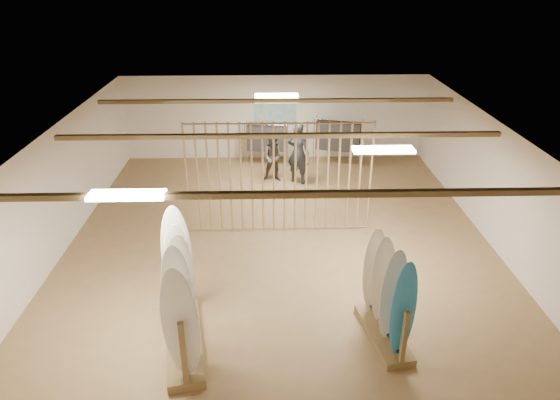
{
  "coord_description": "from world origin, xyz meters",
  "views": [
    {
      "loc": [
        -0.28,
        -10.19,
        6.03
      ],
      "look_at": [
        0.0,
        0.0,
        1.2
      ],
      "focal_mm": 32.0,
      "sensor_mm": 36.0,
      "label": 1
    }
  ],
  "objects_px": {
    "clothing_rack_b": "(338,136)",
    "shopper_b": "(274,154)",
    "clothing_rack_a": "(266,138)",
    "rack_left": "(181,309)",
    "rack_right": "(386,308)",
    "shopper_a": "(298,149)"
  },
  "relations": [
    {
      "from": "clothing_rack_b",
      "to": "shopper_b",
      "type": "height_order",
      "value": "shopper_b"
    },
    {
      "from": "clothing_rack_a",
      "to": "clothing_rack_b",
      "type": "height_order",
      "value": "clothing_rack_b"
    },
    {
      "from": "rack_left",
      "to": "rack_right",
      "type": "relative_size",
      "value": 1.25
    },
    {
      "from": "rack_right",
      "to": "shopper_b",
      "type": "relative_size",
      "value": 1.11
    },
    {
      "from": "rack_left",
      "to": "shopper_a",
      "type": "distance_m",
      "value": 7.51
    },
    {
      "from": "rack_left",
      "to": "shopper_b",
      "type": "distance_m",
      "value": 7.45
    },
    {
      "from": "clothing_rack_b",
      "to": "shopper_a",
      "type": "distance_m",
      "value": 1.85
    },
    {
      "from": "rack_left",
      "to": "clothing_rack_b",
      "type": "distance_m",
      "value": 9.18
    },
    {
      "from": "rack_right",
      "to": "shopper_b",
      "type": "xyz_separation_m",
      "value": [
        -1.83,
        7.19,
        0.21
      ]
    },
    {
      "from": "rack_left",
      "to": "rack_right",
      "type": "bearing_deg",
      "value": -9.54
    },
    {
      "from": "shopper_b",
      "to": "rack_right",
      "type": "bearing_deg",
      "value": -70.27
    },
    {
      "from": "rack_right",
      "to": "shopper_a",
      "type": "height_order",
      "value": "shopper_a"
    },
    {
      "from": "clothing_rack_a",
      "to": "clothing_rack_b",
      "type": "bearing_deg",
      "value": 2.82
    },
    {
      "from": "shopper_b",
      "to": "shopper_a",
      "type": "bearing_deg",
      "value": -6.02
    },
    {
      "from": "clothing_rack_a",
      "to": "shopper_a",
      "type": "distance_m",
      "value": 1.74
    },
    {
      "from": "rack_left",
      "to": "shopper_b",
      "type": "xyz_separation_m",
      "value": [
        1.7,
        7.25,
        0.11
      ]
    },
    {
      "from": "rack_left",
      "to": "shopper_a",
      "type": "xyz_separation_m",
      "value": [
        2.42,
        7.1,
        0.33
      ]
    },
    {
      "from": "clothing_rack_a",
      "to": "rack_left",
      "type": "bearing_deg",
      "value": -92.25
    },
    {
      "from": "rack_left",
      "to": "clothing_rack_a",
      "type": "xyz_separation_m",
      "value": [
        1.47,
        8.55,
        0.19
      ]
    },
    {
      "from": "clothing_rack_a",
      "to": "shopper_a",
      "type": "xyz_separation_m",
      "value": [
        0.95,
        -1.45,
        0.14
      ]
    },
    {
      "from": "rack_left",
      "to": "clothing_rack_a",
      "type": "distance_m",
      "value": 8.68
    },
    {
      "from": "rack_right",
      "to": "clothing_rack_a",
      "type": "height_order",
      "value": "rack_right"
    }
  ]
}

